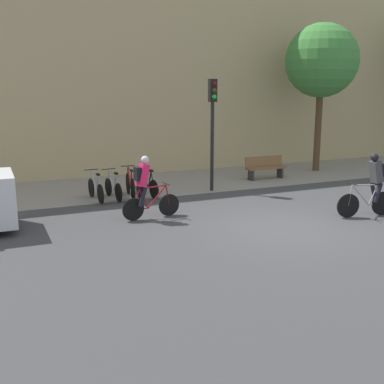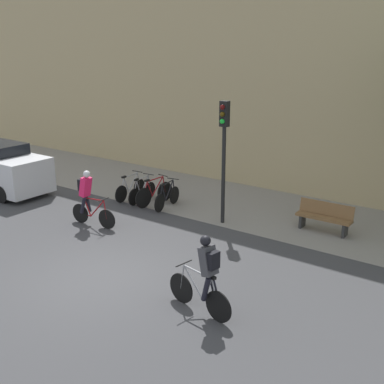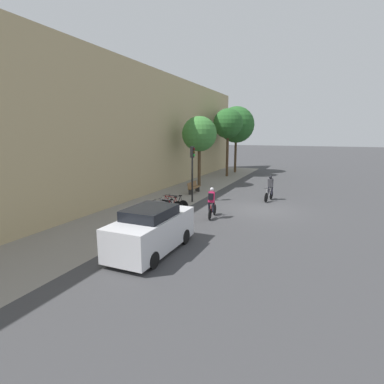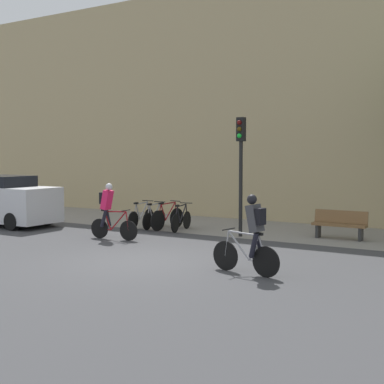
# 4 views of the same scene
# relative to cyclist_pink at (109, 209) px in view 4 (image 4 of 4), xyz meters

# --- Properties ---
(ground) EXTENTS (200.00, 200.00, 0.00)m
(ground) POSITION_rel_cyclist_pink_xyz_m (2.96, -2.23, -0.95)
(ground) COLOR #3D3D3F
(kerb_strip) EXTENTS (44.00, 4.50, 0.01)m
(kerb_strip) POSITION_rel_cyclist_pink_xyz_m (2.96, 4.52, -0.94)
(kerb_strip) COLOR gray
(kerb_strip) RESTS_ON ground
(building_facade) EXTENTS (44.00, 0.60, 9.57)m
(building_facade) POSITION_rel_cyclist_pink_xyz_m (2.96, 7.07, 3.84)
(building_facade) COLOR tan
(building_facade) RESTS_ON ground
(cyclist_pink) EXTENTS (1.70, 0.48, 1.75)m
(cyclist_pink) POSITION_rel_cyclist_pink_xyz_m (0.00, 0.00, 0.00)
(cyclist_pink) COLOR black
(cyclist_pink) RESTS_ON ground
(cyclist_grey) EXTENTS (1.75, 0.53, 1.78)m
(cyclist_grey) POSITION_rel_cyclist_pink_xyz_m (5.92, -2.22, -0.00)
(cyclist_grey) COLOR black
(cyclist_grey) RESTS_ON ground
(parked_bike_0) EXTENTS (0.46, 1.67, 0.95)m
(parked_bike_0) POSITION_rel_cyclist_pink_xyz_m (-0.77, 2.72, -0.56)
(parked_bike_0) COLOR black
(parked_bike_0) RESTS_ON ground
(parked_bike_1) EXTENTS (0.46, 1.58, 0.94)m
(parked_bike_1) POSITION_rel_cyclist_pink_xyz_m (-0.20, 2.72, -0.57)
(parked_bike_1) COLOR black
(parked_bike_1) RESTS_ON ground
(parked_bike_2) EXTENTS (0.46, 1.73, 0.99)m
(parked_bike_2) POSITION_rel_cyclist_pink_xyz_m (0.37, 2.72, -0.53)
(parked_bike_2) COLOR black
(parked_bike_2) RESTS_ON ground
(parked_bike_3) EXTENTS (0.46, 1.62, 0.94)m
(parked_bike_3) POSITION_rel_cyclist_pink_xyz_m (0.95, 2.72, -0.56)
(parked_bike_3) COLOR black
(parked_bike_3) RESTS_ON ground
(traffic_light_pole) EXTENTS (0.26, 0.30, 3.82)m
(traffic_light_pole) POSITION_rel_cyclist_pink_xyz_m (3.28, 2.60, 1.69)
(traffic_light_pole) COLOR black
(traffic_light_pole) RESTS_ON ground
(bench) EXTENTS (1.67, 0.44, 0.89)m
(bench) POSITION_rel_cyclist_pink_xyz_m (6.16, 3.75, -0.48)
(bench) COLOR brown
(bench) RESTS_ON ground
(parked_car) EXTENTS (4.30, 1.84, 1.85)m
(parked_car) POSITION_rel_cyclist_pink_xyz_m (-5.48, 0.54, -0.05)
(parked_car) COLOR silver
(parked_car) RESTS_ON ground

